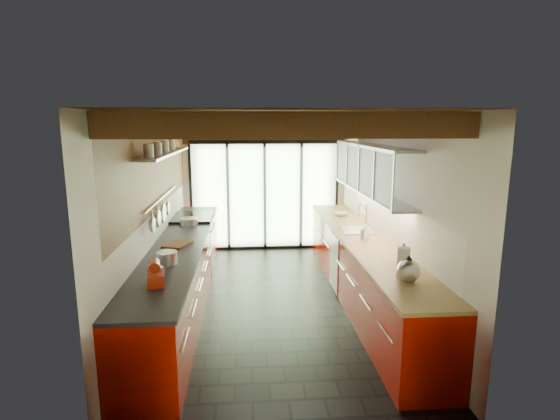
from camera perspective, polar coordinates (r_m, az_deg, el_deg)
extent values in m
plane|color=black|center=(6.36, -0.87, -11.85)|extent=(5.50, 5.50, 0.00)
plane|color=silver|center=(8.68, -2.02, 3.32)|extent=(3.20, 0.00, 3.20)
plane|color=silver|center=(3.33, 2.02, -9.75)|extent=(3.20, 0.00, 3.20)
plane|color=silver|center=(6.09, -16.12, -0.51)|extent=(0.00, 5.50, 5.50)
plane|color=silver|center=(6.27, 13.84, -0.06)|extent=(0.00, 5.50, 5.50)
plane|color=#472814|center=(5.85, -0.95, 12.28)|extent=(5.50, 5.50, 0.00)
cube|color=#593316|center=(3.61, 1.26, 11.04)|extent=(3.14, 0.14, 0.22)
cube|color=#593316|center=(4.50, 0.11, 11.08)|extent=(3.14, 0.14, 0.22)
cube|color=#593316|center=(5.40, -0.65, 11.10)|extent=(3.14, 0.14, 0.22)
cube|color=#593316|center=(6.30, -1.20, 11.12)|extent=(3.14, 0.14, 0.22)
cube|color=#593316|center=(7.20, -1.61, 11.13)|extent=(3.14, 0.14, 0.22)
cube|color=#593316|center=(8.10, -1.93, 11.13)|extent=(3.14, 0.14, 0.22)
cube|color=brown|center=(8.56, -2.06, 10.27)|extent=(3.14, 0.06, 0.50)
plane|color=brown|center=(6.18, -15.82, 6.01)|extent=(0.00, 4.90, 4.90)
plane|color=#C6EAAD|center=(8.70, -2.01, 1.84)|extent=(2.90, 0.00, 2.90)
cube|color=black|center=(8.74, -11.54, 1.67)|extent=(0.05, 0.04, 2.15)
cube|color=black|center=(8.86, 7.41, 1.93)|extent=(0.05, 0.04, 2.15)
cube|color=black|center=(8.65, -1.99, 1.79)|extent=(0.06, 0.05, 2.15)
cube|color=black|center=(8.54, -2.04, 8.92)|extent=(2.90, 0.05, 0.06)
cylinder|color=#B1160E|center=(8.52, -2.05, 10.26)|extent=(0.34, 0.04, 0.34)
cylinder|color=beige|center=(8.50, -2.04, 10.26)|extent=(0.28, 0.02, 0.28)
cube|color=#A80E00|center=(6.26, -12.74, -8.21)|extent=(0.65, 5.00, 0.88)
cube|color=black|center=(6.12, -12.93, -4.14)|extent=(0.68, 5.00, 0.04)
cube|color=silver|center=(7.63, -11.20, -4.60)|extent=(0.66, 0.90, 0.90)
cube|color=black|center=(7.51, -11.34, -1.00)|extent=(0.65, 0.90, 0.06)
cube|color=#A80E00|center=(6.40, 10.69, -7.68)|extent=(0.65, 5.00, 0.88)
cube|color=#9B7F4B|center=(6.27, 10.84, -3.69)|extent=(0.68, 5.00, 0.04)
cube|color=white|center=(6.69, 7.06, -6.71)|extent=(0.02, 0.60, 0.84)
cube|color=silver|center=(6.64, 9.95, -2.61)|extent=(0.45, 0.52, 0.02)
cylinder|color=silver|center=(6.63, 11.22, -1.10)|extent=(0.02, 0.02, 0.34)
torus|color=silver|center=(6.58, 10.77, 0.33)|extent=(0.14, 0.02, 0.14)
plane|color=silver|center=(6.38, 10.32, 5.27)|extent=(0.00, 3.00, 3.00)
cube|color=#9EA0A5|center=(6.47, 11.68, 2.30)|extent=(0.34, 3.00, 0.03)
cube|color=#9EA0A5|center=(6.40, 11.92, 8.24)|extent=(0.34, 3.00, 0.03)
cylinder|color=silver|center=(6.34, -15.13, 1.55)|extent=(0.02, 2.20, 0.02)
cube|color=silver|center=(6.15, -14.77, 7.21)|extent=(0.28, 2.60, 0.03)
cylinder|color=silver|center=(5.50, -16.33, -1.87)|extent=(0.04, 0.18, 0.18)
cylinder|color=silver|center=(5.83, -15.64, -1.09)|extent=(0.04, 0.22, 0.22)
cylinder|color=silver|center=(6.17, -15.02, -0.40)|extent=(0.04, 0.26, 0.26)
cylinder|color=silver|center=(6.50, -14.47, 0.22)|extent=(0.04, 0.18, 0.18)
cube|color=red|center=(4.56, -15.92, -8.61)|extent=(0.21, 0.31, 0.12)
cylinder|color=red|center=(4.49, -16.07, -7.01)|extent=(0.14, 0.20, 0.11)
cylinder|color=silver|center=(4.59, -15.82, -7.93)|extent=(0.16, 0.16, 0.12)
cylinder|color=silver|center=(5.14, -14.55, -6.09)|extent=(0.24, 0.24, 0.15)
cylinder|color=silver|center=(7.02, -11.79, -1.49)|extent=(0.37, 0.37, 0.11)
cube|color=brown|center=(5.89, -13.23, -4.40)|extent=(0.39, 0.45, 0.03)
sphere|color=silver|center=(4.65, 16.45, -7.47)|extent=(0.26, 0.26, 0.24)
cone|color=black|center=(4.61, 16.54, -5.94)|extent=(0.10, 0.10, 0.06)
cylinder|color=silver|center=(4.76, 15.90, -6.86)|extent=(0.04, 0.09, 0.05)
cylinder|color=white|center=(4.78, 15.80, -6.54)|extent=(0.17, 0.17, 0.30)
cylinder|color=silver|center=(4.72, 15.92, -4.42)|extent=(0.03, 0.03, 0.06)
imported|color=silver|center=(6.16, 11.03, -2.83)|extent=(0.11, 0.11, 0.20)
imported|color=silver|center=(7.65, 7.96, -0.52)|extent=(0.25, 0.25, 0.06)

